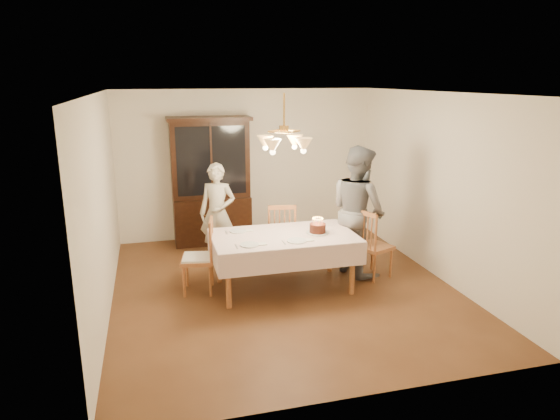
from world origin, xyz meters
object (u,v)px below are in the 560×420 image
object	(u,v)px
chair_far_side	(281,238)
birthday_cake	(318,229)
china_hutch	(211,183)
elderly_woman	(217,213)
dining_table	(284,240)

from	to	relation	value
chair_far_side	birthday_cake	bearing A→B (deg)	-71.29
china_hutch	birthday_cake	bearing A→B (deg)	-63.61
china_hutch	chair_far_side	xyz separation A→B (m)	(0.85, -1.45, -0.60)
china_hutch	elderly_woman	size ratio (longest dim) A/B	1.40
elderly_woman	dining_table	bearing A→B (deg)	-35.92
dining_table	birthday_cake	world-z (taller)	birthday_cake
birthday_cake	elderly_woman	bearing A→B (deg)	132.12
dining_table	birthday_cake	bearing A→B (deg)	-4.94
china_hutch	elderly_woman	distance (m)	1.03
china_hutch	chair_far_side	size ratio (longest dim) A/B	2.16
dining_table	birthday_cake	distance (m)	0.48
chair_far_side	birthday_cake	xyz separation A→B (m)	(0.28, -0.84, 0.38)
chair_far_side	china_hutch	bearing A→B (deg)	120.43
china_hutch	birthday_cake	world-z (taller)	china_hutch
chair_far_side	dining_table	bearing A→B (deg)	-102.26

